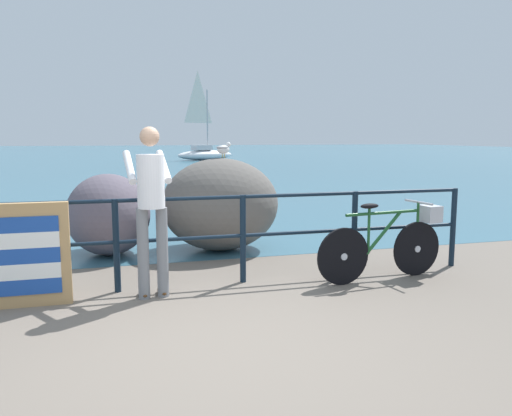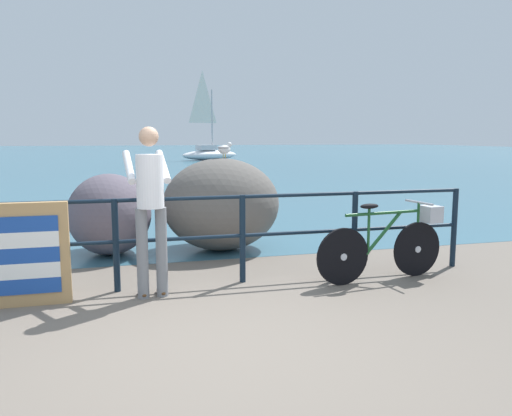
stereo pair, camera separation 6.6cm
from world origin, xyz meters
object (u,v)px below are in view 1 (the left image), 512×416
at_px(folded_deckchair_stack, 25,255).
at_px(sailboat, 205,150).
at_px(bicycle, 392,240).
at_px(breakwater_boulder_main, 220,204).
at_px(person_at_railing, 151,204).
at_px(breakwater_boulder_left, 108,214).
at_px(seagull, 223,149).

height_order(folded_deckchair_stack, sailboat, sailboat).
xyz_separation_m(bicycle, breakwater_boulder_main, (-1.63, 2.11, 0.22)).
bearing_deg(folded_deckchair_stack, person_at_railing, -1.16).
bearing_deg(breakwater_boulder_left, breakwater_boulder_main, -4.49).
xyz_separation_m(person_at_railing, breakwater_boulder_left, (-0.45, 2.18, -0.41)).
bearing_deg(seagull, sailboat, 40.86).
distance_m(bicycle, breakwater_boulder_left, 3.93).
relative_size(bicycle, breakwater_boulder_main, 0.98).
xyz_separation_m(breakwater_boulder_main, sailboat, (4.86, 28.69, 0.03)).
bearing_deg(sailboat, seagull, -121.45).
height_order(breakwater_boulder_left, seagull, seagull).
bearing_deg(bicycle, person_at_railing, 171.78).
height_order(person_at_railing, breakwater_boulder_main, person_at_railing).
bearing_deg(breakwater_boulder_left, folded_deckchair_stack, -109.98).
distance_m(folded_deckchair_stack, sailboat, 31.56).
height_order(seagull, sailboat, sailboat).
distance_m(bicycle, breakwater_boulder_main, 2.67).
bearing_deg(seagull, breakwater_boulder_left, 139.46).
height_order(folded_deckchair_stack, breakwater_boulder_left, breakwater_boulder_left).
relative_size(bicycle, breakwater_boulder_left, 1.21).
bearing_deg(person_at_railing, bicycle, -96.27).
height_order(breakwater_boulder_left, sailboat, sailboat).
xyz_separation_m(folded_deckchair_stack, breakwater_boulder_main, (2.39, 2.03, 0.16)).
bearing_deg(breakwater_boulder_main, seagull, 52.55).
height_order(breakwater_boulder_main, breakwater_boulder_left, breakwater_boulder_main).
distance_m(folded_deckchair_stack, breakwater_boulder_left, 2.29).
distance_m(bicycle, seagull, 2.89).
height_order(person_at_railing, sailboat, sailboat).
height_order(folded_deckchair_stack, breakwater_boulder_main, breakwater_boulder_main).
bearing_deg(breakwater_boulder_left, sailboat, 77.25).
bearing_deg(person_at_railing, breakwater_boulder_main, -34.53).
xyz_separation_m(breakwater_boulder_left, sailboat, (6.46, 28.56, 0.13)).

